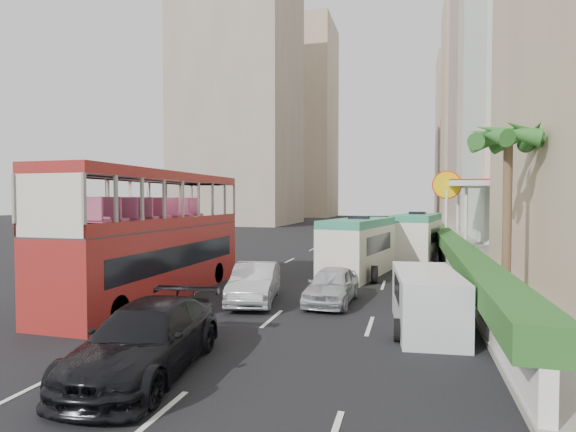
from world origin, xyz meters
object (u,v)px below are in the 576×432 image
(car_silver_lane_b, at_px, (332,303))
(panel_van_near, at_px, (427,301))
(palm_tree, at_px, (507,214))
(double_decker_bus, at_px, (155,235))
(car_black, at_px, (147,372))
(panel_van_far, at_px, (414,237))
(minibus_near, at_px, (359,247))
(car_silver_lane_a, at_px, (255,302))
(shell_station, at_px, (488,215))
(van_asset, at_px, (370,254))
(minibus_far, at_px, (417,237))

(car_silver_lane_b, height_order, panel_van_near, panel_van_near)
(car_silver_lane_b, xyz_separation_m, palm_tree, (6.67, 3.21, 3.38))
(double_decker_bus, distance_m, car_black, 8.70)
(car_black, relative_size, panel_van_far, 1.17)
(minibus_near, distance_m, panel_van_near, 10.03)
(double_decker_bus, height_order, panel_van_near, double_decker_bus)
(car_silver_lane_a, distance_m, car_black, 7.39)
(double_decker_bus, bearing_deg, car_black, -59.45)
(car_silver_lane_a, height_order, shell_station, shell_station)
(double_decker_bus, relative_size, panel_van_far, 2.41)
(car_silver_lane_a, relative_size, van_asset, 0.87)
(minibus_near, xyz_separation_m, panel_van_far, (2.93, 14.94, -0.56))
(car_black, xyz_separation_m, shell_station, (11.77, 30.17, 2.75))
(palm_tree, bearing_deg, minibus_far, 108.26)
(minibus_near, xyz_separation_m, minibus_far, (3.05, 6.67, 0.03))
(palm_tree, bearing_deg, double_decker_bus, -163.84)
(panel_van_far, bearing_deg, car_silver_lane_b, -94.63)
(car_black, bearing_deg, panel_van_far, 71.44)
(panel_van_near, distance_m, palm_tree, 7.22)
(double_decker_bus, height_order, car_silver_lane_a, double_decker_bus)
(car_silver_lane_a, distance_m, shell_station, 25.80)
(palm_tree, distance_m, shell_station, 19.14)
(panel_van_far, height_order, shell_station, shell_station)
(car_silver_lane_a, bearing_deg, shell_station, 51.50)
(double_decker_bus, relative_size, minibus_near, 1.65)
(double_decker_bus, relative_size, car_black, 2.06)
(van_asset, bearing_deg, minibus_near, -88.79)
(panel_van_near, distance_m, panel_van_far, 24.45)
(shell_station, bearing_deg, car_silver_lane_b, -111.78)
(double_decker_bus, xyz_separation_m, panel_van_near, (10.49, -1.91, -1.65))
(car_silver_lane_a, distance_m, minibus_far, 15.43)
(minibus_near, bearing_deg, car_silver_lane_b, -80.47)
(car_black, relative_size, palm_tree, 0.83)
(panel_van_far, bearing_deg, shell_station, 8.21)
(car_silver_lane_a, height_order, minibus_far, minibus_far)
(minibus_near, bearing_deg, panel_van_far, 90.44)
(double_decker_bus, height_order, car_silver_lane_b, double_decker_bus)
(car_silver_lane_a, xyz_separation_m, shell_station, (11.79, 22.78, 2.75))
(double_decker_bus, distance_m, panel_van_far, 24.84)
(panel_van_far, bearing_deg, double_decker_bus, -110.89)
(car_silver_lane_a, bearing_deg, panel_van_near, -29.83)
(van_asset, bearing_deg, shell_station, 34.69)
(car_silver_lane_b, xyz_separation_m, van_asset, (0.03, 16.07, 0.00))
(minibus_near, height_order, panel_van_far, minibus_near)
(car_silver_lane_a, bearing_deg, double_decker_bus, 171.83)
(car_silver_lane_b, height_order, car_black, car_black)
(car_silver_lane_b, height_order, panel_van_far, panel_van_far)
(van_asset, bearing_deg, panel_van_far, 61.01)
(car_black, relative_size, van_asset, 1.03)
(car_silver_lane_b, relative_size, minibus_far, 0.60)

